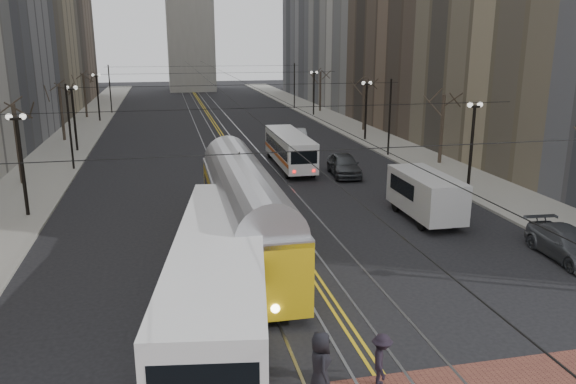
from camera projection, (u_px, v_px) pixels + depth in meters
name	position (u px, v px, depth m)	size (l,w,h in m)	color
ground	(368.00, 358.00, 17.66)	(260.00, 260.00, 0.00)	black
sidewalk_left	(74.00, 139.00, 56.97)	(5.00, 140.00, 0.15)	gray
sidewalk_right	(354.00, 129.00, 63.20)	(5.00, 140.00, 0.15)	gray
streetcar_rails	(221.00, 134.00, 60.10)	(4.80, 130.00, 0.02)	gray
centre_lines	(221.00, 134.00, 60.10)	(0.42, 130.00, 0.01)	gold
lamp_posts	(241.00, 131.00, 44.05)	(27.60, 57.20, 5.60)	black
street_trees	(232.00, 120.00, 50.18)	(31.68, 53.28, 5.60)	#382D23
trolley_wires	(232.00, 110.00, 49.54)	(25.96, 120.00, 6.60)	black
transit_bus	(221.00, 282.00, 19.03)	(2.86, 13.73, 3.43)	white
streetcar	(245.00, 220.00, 25.67)	(2.72, 14.66, 3.45)	gold
rear_bus	(290.00, 150.00, 44.20)	(2.21, 10.15, 2.65)	white
cargo_van	(425.00, 197.00, 31.08)	(2.24, 5.83, 2.58)	#BEBEBE
sedan_grey	(344.00, 165.00, 41.46)	(1.96, 4.87, 1.66)	#3D4044
sedan_silver	(297.00, 138.00, 53.01)	(1.76, 5.05, 1.66)	#A8ABB0
sedan_parked	(568.00, 244.00, 25.53)	(1.99, 4.89, 1.42)	#44474C
pedestrian_a	(320.00, 365.00, 15.45)	(0.97, 0.63, 1.98)	black
pedestrian_d	(381.00, 360.00, 16.00)	(1.05, 0.60, 1.63)	black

